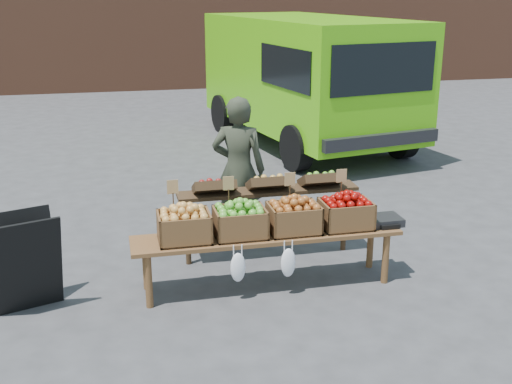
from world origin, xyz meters
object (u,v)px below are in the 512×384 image
object	(u,v)px
delivery_van	(306,82)
vendor	(239,170)
display_bench	(267,260)
crate_red_apples	(294,218)
crate_golden_apples	(184,227)
crate_green_apples	(346,214)
chalkboard_sign	(25,262)
weighing_scale	(384,220)
back_table	(268,213)
crate_russet_pears	(240,223)

from	to	relation	value
delivery_van	vendor	world-z (taller)	delivery_van
display_bench	crate_red_apples	size ratio (longest dim) A/B	5.40
crate_golden_apples	crate_green_apples	bearing A→B (deg)	0.00
chalkboard_sign	crate_red_apples	distance (m)	2.60
display_bench	crate_green_apples	size ratio (longest dim) A/B	5.40
delivery_van	display_bench	xyz separation A→B (m)	(-2.21, -5.91, -0.91)
vendor	weighing_scale	world-z (taller)	vendor
crate_red_apples	chalkboard_sign	bearing A→B (deg)	179.06
back_table	crate_red_apples	distance (m)	0.75
vendor	back_table	bearing A→B (deg)	130.15
chalkboard_sign	display_bench	world-z (taller)	chalkboard_sign
crate_red_apples	crate_golden_apples	bearing A→B (deg)	180.00
delivery_van	crate_golden_apples	world-z (taller)	delivery_van
delivery_van	back_table	size ratio (longest dim) A/B	2.54
chalkboard_sign	crate_red_apples	bearing A→B (deg)	-19.45
back_table	crate_russet_pears	size ratio (longest dim) A/B	4.20
delivery_van	crate_russet_pears	bearing A→B (deg)	-123.95
vendor	delivery_van	bearing A→B (deg)	-94.27
crate_golden_apples	crate_russet_pears	distance (m)	0.55
back_table	crate_russet_pears	world-z (taller)	back_table
vendor	crate_red_apples	bearing A→B (deg)	124.04
display_bench	crate_golden_apples	bearing A→B (deg)	180.00
crate_russet_pears	crate_red_apples	xyz separation A→B (m)	(0.55, 0.00, 0.00)
chalkboard_sign	crate_russet_pears	bearing A→B (deg)	-19.70
crate_russet_pears	crate_green_apples	size ratio (longest dim) A/B	1.00
crate_red_apples	vendor	bearing A→B (deg)	102.36
weighing_scale	delivery_van	bearing A→B (deg)	80.81
chalkboard_sign	delivery_van	bearing A→B (deg)	33.89
crate_golden_apples	crate_russet_pears	size ratio (longest dim) A/B	1.00
chalkboard_sign	display_bench	size ratio (longest dim) A/B	0.35
crate_red_apples	crate_green_apples	xyz separation A→B (m)	(0.55, 0.00, 0.00)
weighing_scale	chalkboard_sign	bearing A→B (deg)	179.32
display_bench	crate_golden_apples	distance (m)	0.93
vendor	crate_golden_apples	xyz separation A→B (m)	(-0.81, -1.34, -0.16)
crate_red_apples	crate_russet_pears	bearing A→B (deg)	180.00
crate_russet_pears	vendor	bearing A→B (deg)	79.15
vendor	display_bench	xyz separation A→B (m)	(0.02, -1.34, -0.58)
back_table	delivery_van	bearing A→B (deg)	68.76
vendor	chalkboard_sign	world-z (taller)	vendor
delivery_van	display_bench	bearing A→B (deg)	-121.65
chalkboard_sign	crate_russet_pears	size ratio (longest dim) A/B	1.89
chalkboard_sign	weighing_scale	bearing A→B (deg)	-19.19
display_bench	back_table	bearing A→B (deg)	75.34
vendor	chalkboard_sign	size ratio (longest dim) A/B	1.84
vendor	crate_golden_apples	distance (m)	1.57
display_bench	weighing_scale	size ratio (longest dim) A/B	7.94
crate_russet_pears	crate_green_apples	bearing A→B (deg)	0.00
crate_red_apples	crate_green_apples	distance (m)	0.55
display_bench	weighing_scale	distance (m)	1.29
crate_golden_apples	back_table	bearing A→B (deg)	35.40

